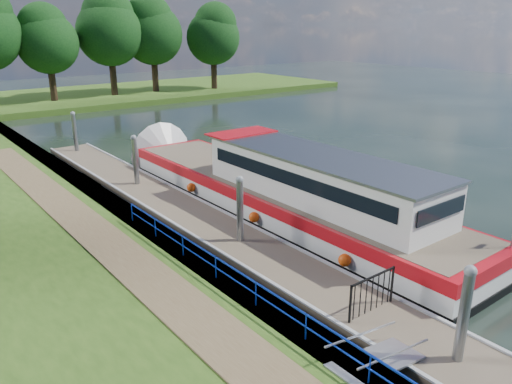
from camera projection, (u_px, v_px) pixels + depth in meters
ground at (437, 362)px, 12.71m from camera, size 160.00×160.00×0.00m
bank_edge at (109, 208)px, 22.32m from camera, size 1.10×90.00×0.78m
far_bank at (104, 95)px, 58.49m from camera, size 60.00×18.00×0.60m
footpath at (138, 269)px, 15.87m from camera, size 1.60×40.00×0.05m
blue_fence at (279, 303)px, 12.93m from camera, size 0.04×18.04×0.72m
pontoon at (181, 212)px, 22.37m from camera, size 2.50×30.00×0.56m
mooring_piles at (180, 189)px, 22.02m from camera, size 0.30×27.30×3.55m
gangway at (376, 360)px, 11.80m from camera, size 2.58×1.00×0.92m
gate_panel at (372, 288)px, 13.98m from camera, size 1.85×0.05×1.15m
barge at (272, 189)px, 22.66m from camera, size 4.36×21.15×4.78m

